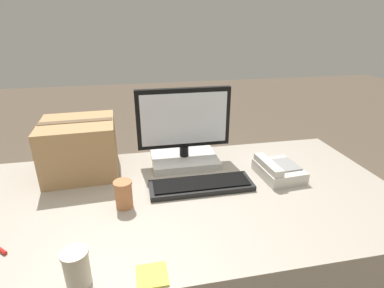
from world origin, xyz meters
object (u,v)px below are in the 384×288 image
(keyboard, at_px, (201,185))
(paper_cup_left, at_px, (77,268))
(monitor, at_px, (184,135))
(sticky_note_pad, at_px, (152,275))
(cardboard_box, at_px, (80,147))
(desk_phone, at_px, (278,170))
(paper_cup_right, at_px, (124,194))

(keyboard, xyz_separation_m, paper_cup_left, (-0.44, -0.42, 0.04))
(monitor, height_order, sticky_note_pad, monitor)
(cardboard_box, distance_m, sticky_note_pad, 0.74)
(monitor, bearing_deg, keyboard, -83.75)
(monitor, relative_size, cardboard_box, 1.34)
(keyboard, relative_size, cardboard_box, 1.32)
(desk_phone, bearing_deg, sticky_note_pad, -146.50)
(paper_cup_right, bearing_deg, keyboard, 13.33)
(keyboard, xyz_separation_m, cardboard_box, (-0.51, 0.25, 0.11))
(cardboard_box, bearing_deg, sticky_note_pad, -68.53)
(desk_phone, bearing_deg, keyboard, -179.25)
(monitor, xyz_separation_m, sticky_note_pad, (-0.21, -0.69, -0.14))
(monitor, height_order, paper_cup_left, monitor)
(paper_cup_left, bearing_deg, desk_phone, 29.36)
(paper_cup_right, bearing_deg, desk_phone, 8.86)
(desk_phone, distance_m, sticky_note_pad, 0.76)
(monitor, distance_m, sticky_note_pad, 0.74)
(paper_cup_left, height_order, cardboard_box, cardboard_box)
(paper_cup_right, bearing_deg, paper_cup_left, -109.01)
(paper_cup_left, height_order, sticky_note_pad, paper_cup_left)
(keyboard, distance_m, paper_cup_left, 0.60)
(cardboard_box, bearing_deg, paper_cup_right, -59.59)
(keyboard, bearing_deg, monitor, 96.01)
(paper_cup_left, relative_size, cardboard_box, 0.33)
(desk_phone, height_order, paper_cup_left, paper_cup_left)
(keyboard, height_order, desk_phone, desk_phone)
(paper_cup_left, xyz_separation_m, paper_cup_right, (0.12, 0.34, -0.00))
(keyboard, bearing_deg, paper_cup_left, -136.41)
(monitor, distance_m, desk_phone, 0.47)
(keyboard, bearing_deg, desk_phone, 4.60)
(paper_cup_right, height_order, sticky_note_pad, paper_cup_right)
(desk_phone, distance_m, paper_cup_left, 0.92)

